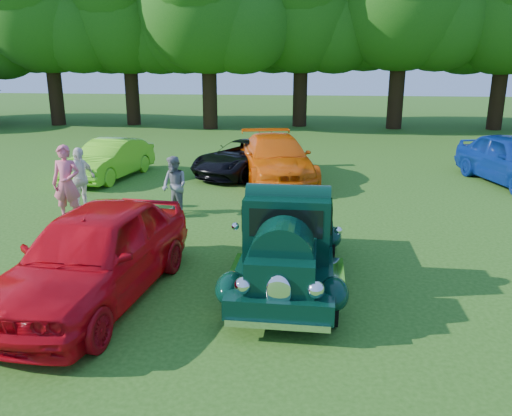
# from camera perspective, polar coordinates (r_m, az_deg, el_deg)

# --- Properties ---
(ground) EXTENTS (120.00, 120.00, 0.00)m
(ground) POSITION_cam_1_polar(r_m,az_deg,el_deg) (9.31, -3.02, -8.88)
(ground) COLOR #255012
(ground) RESTS_ON ground
(hero_pickup) EXTENTS (2.09, 4.49, 1.76)m
(hero_pickup) POSITION_cam_1_polar(r_m,az_deg,el_deg) (9.20, 3.70, -4.09)
(hero_pickup) COLOR black
(hero_pickup) RESTS_ON ground
(red_convertible) EXTENTS (2.33, 4.96, 1.64)m
(red_convertible) POSITION_cam_1_polar(r_m,az_deg,el_deg) (8.98, -17.94, -4.98)
(red_convertible) COLOR red
(red_convertible) RESTS_ON ground
(back_car_lime) EXTENTS (1.99, 4.32, 1.37)m
(back_car_lime) POSITION_cam_1_polar(r_m,az_deg,el_deg) (18.53, -16.36, 5.35)
(back_car_lime) COLOR #66DA1D
(back_car_lime) RESTS_ON ground
(back_car_black) EXTENTS (3.95, 4.98, 1.26)m
(back_car_black) POSITION_cam_1_polar(r_m,az_deg,el_deg) (18.41, -1.30, 5.76)
(back_car_black) COLOR black
(back_car_black) RESTS_ON ground
(back_car_orange) EXTENTS (3.51, 5.80, 1.57)m
(back_car_orange) POSITION_cam_1_polar(r_m,az_deg,el_deg) (17.37, 2.29, 5.64)
(back_car_orange) COLOR #ED5D08
(back_car_orange) RESTS_ON ground
(spectator_pink) EXTENTS (0.77, 0.55, 1.98)m
(spectator_pink) POSITION_cam_1_polar(r_m,az_deg,el_deg) (13.74, -20.84, 2.66)
(spectator_pink) COLOR #E35D78
(spectator_pink) RESTS_ON ground
(spectator_grey) EXTENTS (0.98, 0.94, 1.59)m
(spectator_grey) POSITION_cam_1_polar(r_m,az_deg,el_deg) (13.60, -9.30, 2.54)
(spectator_grey) COLOR slate
(spectator_grey) RESTS_ON ground
(spectator_white) EXTENTS (0.79, 1.11, 1.75)m
(spectator_white) POSITION_cam_1_polar(r_m,az_deg,el_deg) (14.70, -19.48, 3.17)
(spectator_white) COLOR white
(spectator_white) RESTS_ON ground
(tree_line) EXTENTS (62.32, 10.54, 12.30)m
(tree_line) POSITION_cam_1_polar(r_m,az_deg,el_deg) (32.78, 6.23, 21.84)
(tree_line) COLOR #312110
(tree_line) RESTS_ON ground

